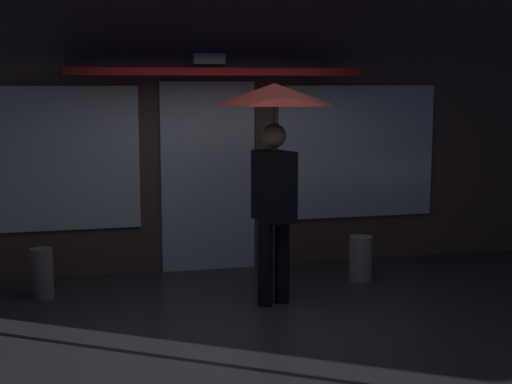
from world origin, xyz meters
name	(u,v)px	position (x,y,z in m)	size (l,w,h in m)	color
ground_plane	(254,326)	(0.00, 0.00, 0.00)	(18.00, 18.00, 0.00)	#2D2D33
building_facade	(205,97)	(0.00, 2.34, 2.02)	(8.59, 1.00, 4.07)	brown
person_with_umbrella	(274,129)	(0.36, 0.63, 1.74)	(1.17, 1.17, 2.18)	black
sidewalk_bollard	(360,258)	(1.54, 1.27, 0.25)	(0.26, 0.26, 0.50)	#9E998E
sidewalk_bollard_2	(42,274)	(-1.88, 1.39, 0.26)	(0.23, 0.23, 0.52)	slate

